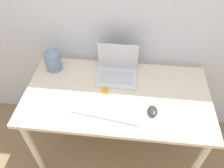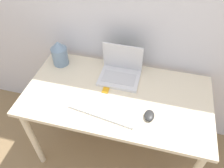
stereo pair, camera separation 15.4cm
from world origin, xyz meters
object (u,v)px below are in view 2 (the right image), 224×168
at_px(vase, 59,53).
at_px(keyboard, 104,110).
at_px(mp3_player, 106,90).
at_px(laptop, 120,71).
at_px(mouse, 149,115).

bearing_deg(vase, keyboard, -39.31).
bearing_deg(mp3_player, laptop, 68.95).
distance_m(mouse, vase, 0.89).
height_order(keyboard, vase, vase).
distance_m(laptop, mp3_player, 0.20).
relative_size(keyboard, mp3_player, 7.89).
relative_size(laptop, vase, 1.44).
xyz_separation_m(mouse, vase, (-0.80, 0.38, 0.09)).
relative_size(keyboard, vase, 2.25).
bearing_deg(laptop, mp3_player, -111.05).
bearing_deg(mouse, laptop, 128.63).
distance_m(keyboard, mp3_player, 0.19).
height_order(laptop, mouse, laptop).
relative_size(keyboard, mouse, 5.07).
distance_m(keyboard, mouse, 0.31).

